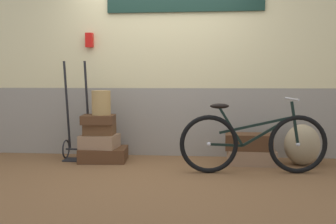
{
  "coord_description": "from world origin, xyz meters",
  "views": [
    {
      "loc": [
        0.56,
        -4.48,
        1.08
      ],
      "look_at": [
        0.14,
        0.22,
        0.67
      ],
      "focal_mm": 39.72,
      "sensor_mm": 36.0,
      "label": 1
    }
  ],
  "objects_px": {
    "suitcase_0": "(104,154)",
    "suitcase_4": "(251,157)",
    "suitcase_1": "(100,141)",
    "bicycle": "(253,143)",
    "wicker_basket": "(101,103)",
    "burlap_sack": "(302,145)",
    "suitcase_3": "(98,119)",
    "suitcase_5": "(248,142)",
    "suitcase_2": "(100,129)",
    "luggage_trolley": "(77,134)"
  },
  "relations": [
    {
      "from": "suitcase_2",
      "to": "suitcase_3",
      "type": "bearing_deg",
      "value": -108.38
    },
    {
      "from": "suitcase_3",
      "to": "suitcase_0",
      "type": "bearing_deg",
      "value": 20.45
    },
    {
      "from": "suitcase_3",
      "to": "luggage_trolley",
      "type": "height_order",
      "value": "luggage_trolley"
    },
    {
      "from": "suitcase_2",
      "to": "suitcase_5",
      "type": "relative_size",
      "value": 0.66
    },
    {
      "from": "suitcase_3",
      "to": "burlap_sack",
      "type": "bearing_deg",
      "value": -4.09
    },
    {
      "from": "suitcase_0",
      "to": "suitcase_4",
      "type": "xyz_separation_m",
      "value": [
        1.94,
        -0.02,
        0.0
      ]
    },
    {
      "from": "luggage_trolley",
      "to": "wicker_basket",
      "type": "bearing_deg",
      "value": -15.77
    },
    {
      "from": "suitcase_0",
      "to": "suitcase_1",
      "type": "height_order",
      "value": "suitcase_1"
    },
    {
      "from": "luggage_trolley",
      "to": "burlap_sack",
      "type": "xyz_separation_m",
      "value": [
        2.97,
        -0.1,
        -0.08
      ]
    },
    {
      "from": "suitcase_3",
      "to": "burlap_sack",
      "type": "relative_size",
      "value": 0.8
    },
    {
      "from": "suitcase_4",
      "to": "suitcase_5",
      "type": "xyz_separation_m",
      "value": [
        -0.04,
        -0.0,
        0.2
      ]
    },
    {
      "from": "suitcase_3",
      "to": "suitcase_5",
      "type": "relative_size",
      "value": 0.71
    },
    {
      "from": "suitcase_0",
      "to": "suitcase_3",
      "type": "xyz_separation_m",
      "value": [
        -0.06,
        -0.03,
        0.47
      ]
    },
    {
      "from": "wicker_basket",
      "to": "burlap_sack",
      "type": "height_order",
      "value": "wicker_basket"
    },
    {
      "from": "suitcase_2",
      "to": "suitcase_5",
      "type": "bearing_deg",
      "value": -2.29
    },
    {
      "from": "suitcase_3",
      "to": "suitcase_4",
      "type": "relative_size",
      "value": 0.69
    },
    {
      "from": "suitcase_2",
      "to": "wicker_basket",
      "type": "relative_size",
      "value": 1.2
    },
    {
      "from": "wicker_basket",
      "to": "bicycle",
      "type": "bearing_deg",
      "value": -14.01
    },
    {
      "from": "suitcase_0",
      "to": "burlap_sack",
      "type": "xyz_separation_m",
      "value": [
        2.57,
        -0.0,
        0.17
      ]
    },
    {
      "from": "suitcase_0",
      "to": "suitcase_1",
      "type": "bearing_deg",
      "value": -160.97
    },
    {
      "from": "suitcase_3",
      "to": "suitcase_1",
      "type": "bearing_deg",
      "value": 29.05
    },
    {
      "from": "suitcase_3",
      "to": "suitcase_4",
      "type": "height_order",
      "value": "suitcase_3"
    },
    {
      "from": "suitcase_3",
      "to": "bicycle",
      "type": "bearing_deg",
      "value": -17.76
    },
    {
      "from": "suitcase_5",
      "to": "bicycle",
      "type": "relative_size",
      "value": 0.34
    },
    {
      "from": "suitcase_5",
      "to": "bicycle",
      "type": "distance_m",
      "value": 0.46
    },
    {
      "from": "wicker_basket",
      "to": "bicycle",
      "type": "height_order",
      "value": "wicker_basket"
    },
    {
      "from": "wicker_basket",
      "to": "luggage_trolley",
      "type": "xyz_separation_m",
      "value": [
        -0.37,
        0.1,
        -0.44
      ]
    },
    {
      "from": "suitcase_1",
      "to": "luggage_trolley",
      "type": "xyz_separation_m",
      "value": [
        -0.34,
        0.12,
        0.07
      ]
    },
    {
      "from": "suitcase_0",
      "to": "suitcase_2",
      "type": "bearing_deg",
      "value": 174.67
    },
    {
      "from": "burlap_sack",
      "to": "bicycle",
      "type": "height_order",
      "value": "bicycle"
    },
    {
      "from": "luggage_trolley",
      "to": "suitcase_1",
      "type": "bearing_deg",
      "value": -19.41
    },
    {
      "from": "suitcase_0",
      "to": "bicycle",
      "type": "relative_size",
      "value": 0.36
    },
    {
      "from": "suitcase_1",
      "to": "bicycle",
      "type": "xyz_separation_m",
      "value": [
        1.94,
        -0.46,
        0.09
      ]
    },
    {
      "from": "suitcase_3",
      "to": "burlap_sack",
      "type": "xyz_separation_m",
      "value": [
        2.63,
        0.02,
        -0.3
      ]
    },
    {
      "from": "suitcase_5",
      "to": "bicycle",
      "type": "xyz_separation_m",
      "value": [
        -0.01,
        -0.46,
        0.07
      ]
    },
    {
      "from": "suitcase_3",
      "to": "suitcase_5",
      "type": "bearing_deg",
      "value": -4.5
    },
    {
      "from": "suitcase_1",
      "to": "burlap_sack",
      "type": "relative_size",
      "value": 0.9
    },
    {
      "from": "suitcase_0",
      "to": "suitcase_2",
      "type": "xyz_separation_m",
      "value": [
        -0.05,
        0.0,
        0.34
      ]
    },
    {
      "from": "suitcase_2",
      "to": "bicycle",
      "type": "xyz_separation_m",
      "value": [
        1.94,
        -0.48,
        -0.07
      ]
    },
    {
      "from": "burlap_sack",
      "to": "bicycle",
      "type": "relative_size",
      "value": 0.31
    },
    {
      "from": "burlap_sack",
      "to": "luggage_trolley",
      "type": "bearing_deg",
      "value": 178.02
    },
    {
      "from": "wicker_basket",
      "to": "burlap_sack",
      "type": "xyz_separation_m",
      "value": [
        2.6,
        0.0,
        -0.52
      ]
    },
    {
      "from": "suitcase_3",
      "to": "bicycle",
      "type": "relative_size",
      "value": 0.24
    },
    {
      "from": "suitcase_5",
      "to": "suitcase_4",
      "type": "bearing_deg",
      "value": 10.12
    },
    {
      "from": "suitcase_0",
      "to": "luggage_trolley",
      "type": "xyz_separation_m",
      "value": [
        -0.39,
        0.1,
        0.25
      ]
    },
    {
      "from": "suitcase_0",
      "to": "suitcase_2",
      "type": "distance_m",
      "value": 0.34
    },
    {
      "from": "suitcase_0",
      "to": "burlap_sack",
      "type": "distance_m",
      "value": 2.58
    },
    {
      "from": "suitcase_1",
      "to": "wicker_basket",
      "type": "distance_m",
      "value": 0.51
    },
    {
      "from": "suitcase_1",
      "to": "wicker_basket",
      "type": "bearing_deg",
      "value": 37.64
    },
    {
      "from": "suitcase_4",
      "to": "bicycle",
      "type": "relative_size",
      "value": 0.35
    }
  ]
}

